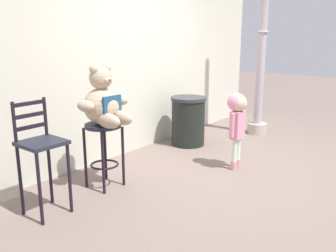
{
  "coord_description": "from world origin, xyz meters",
  "views": [
    {
      "loc": [
        -3.85,
        -1.99,
        1.68
      ],
      "look_at": [
        -0.54,
        0.64,
        0.62
      ],
      "focal_mm": 38.81,
      "sensor_mm": 36.0,
      "label": 1
    }
  ],
  "objects_px": {
    "lamppost": "(261,64)",
    "bar_chair_empty": "(41,150)",
    "teddy_bear": "(104,103)",
    "bar_stool_with_teddy": "(104,142)",
    "child_walking": "(237,114)",
    "trash_bin": "(188,121)"
  },
  "relations": [
    {
      "from": "bar_stool_with_teddy",
      "to": "bar_chair_empty",
      "type": "height_order",
      "value": "bar_chair_empty"
    },
    {
      "from": "bar_stool_with_teddy",
      "to": "lamppost",
      "type": "distance_m",
      "value": 3.32
    },
    {
      "from": "child_walking",
      "to": "bar_chair_empty",
      "type": "distance_m",
      "value": 2.39
    },
    {
      "from": "child_walking",
      "to": "lamppost",
      "type": "relative_size",
      "value": 0.33
    },
    {
      "from": "lamppost",
      "to": "teddy_bear",
      "type": "bearing_deg",
      "value": 174.38
    },
    {
      "from": "bar_stool_with_teddy",
      "to": "child_walking",
      "type": "xyz_separation_m",
      "value": [
        1.43,
        -0.89,
        0.19
      ]
    },
    {
      "from": "bar_chair_empty",
      "to": "teddy_bear",
      "type": "bearing_deg",
      "value": -0.11
    },
    {
      "from": "teddy_bear",
      "to": "bar_chair_empty",
      "type": "height_order",
      "value": "teddy_bear"
    },
    {
      "from": "trash_bin",
      "to": "bar_chair_empty",
      "type": "xyz_separation_m",
      "value": [
        -2.72,
        -0.24,
        0.26
      ]
    },
    {
      "from": "child_walking",
      "to": "bar_chair_empty",
      "type": "xyz_separation_m",
      "value": [
        -2.23,
        0.86,
        -0.08
      ]
    },
    {
      "from": "teddy_bear",
      "to": "trash_bin",
      "type": "distance_m",
      "value": 2.02
    },
    {
      "from": "child_walking",
      "to": "bar_chair_empty",
      "type": "relative_size",
      "value": 0.9
    },
    {
      "from": "bar_stool_with_teddy",
      "to": "lamppost",
      "type": "xyz_separation_m",
      "value": [
        3.23,
        -0.35,
        0.68
      ]
    },
    {
      "from": "child_walking",
      "to": "bar_stool_with_teddy",
      "type": "bearing_deg",
      "value": 21.14
    },
    {
      "from": "bar_stool_with_teddy",
      "to": "trash_bin",
      "type": "xyz_separation_m",
      "value": [
        1.92,
        0.21,
        -0.14
      ]
    },
    {
      "from": "trash_bin",
      "to": "lamppost",
      "type": "height_order",
      "value": "lamppost"
    },
    {
      "from": "teddy_bear",
      "to": "bar_stool_with_teddy",
      "type": "bearing_deg",
      "value": 90.0
    },
    {
      "from": "bar_stool_with_teddy",
      "to": "child_walking",
      "type": "height_order",
      "value": "child_walking"
    },
    {
      "from": "bar_stool_with_teddy",
      "to": "child_walking",
      "type": "bearing_deg",
      "value": -31.96
    },
    {
      "from": "lamppost",
      "to": "bar_chair_empty",
      "type": "relative_size",
      "value": 2.73
    },
    {
      "from": "teddy_bear",
      "to": "child_walking",
      "type": "xyz_separation_m",
      "value": [
        1.43,
        -0.86,
        -0.25
      ]
    },
    {
      "from": "teddy_bear",
      "to": "trash_bin",
      "type": "height_order",
      "value": "teddy_bear"
    }
  ]
}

